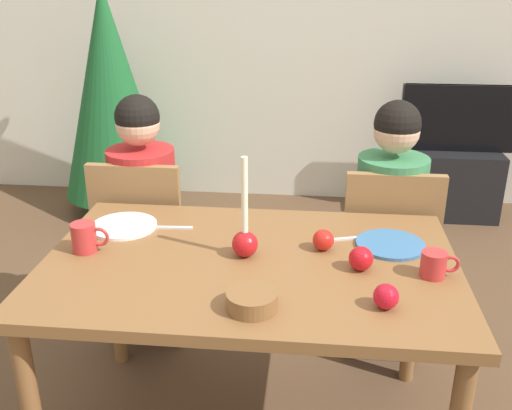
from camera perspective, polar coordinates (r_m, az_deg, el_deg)
back_wall at (r=4.35m, az=3.43°, el=17.41°), size 6.40×0.10×2.60m
dining_table at (r=2.01m, az=-0.60°, el=-7.54°), size 1.40×0.90×0.75m
chair_left at (r=2.72m, az=-10.91°, el=-3.30°), size 0.40×0.40×0.90m
chair_right at (r=2.63m, az=12.73°, el=-4.34°), size 0.40×0.40×0.90m
person_left_child at (r=2.72m, az=-10.81°, el=-1.91°), size 0.30×0.30×1.17m
person_right_child at (r=2.63m, az=12.76°, el=-2.91°), size 0.30×0.30×1.17m
tv_stand at (r=4.39m, az=18.57°, el=2.11°), size 0.64×0.40×0.48m
tv at (r=4.26m, az=19.34°, el=8.06°), size 0.79×0.05×0.46m
christmas_tree at (r=4.20m, az=-14.13°, el=10.73°), size 0.75×0.75×1.69m
candle_centerpiece at (r=1.96m, az=-1.10°, el=-3.15°), size 0.09×0.09×0.36m
plate_left at (r=2.26m, az=-12.88°, el=-2.03°), size 0.25×0.25×0.01m
plate_right at (r=2.12m, az=13.10°, el=-3.79°), size 0.24×0.24×0.01m
mug_left at (r=2.09m, az=-16.47°, el=-3.08°), size 0.13×0.09×0.10m
mug_right at (r=1.93m, az=17.16°, el=-5.60°), size 0.12×0.08×0.09m
fork_left at (r=2.22m, az=-8.55°, el=-2.21°), size 0.18×0.03×0.01m
fork_right at (r=2.13m, az=8.33°, el=-3.35°), size 0.18×0.07×0.01m
bowl_walnuts at (r=1.69m, az=-0.41°, el=-9.40°), size 0.15×0.15×0.05m
apple_near_candle at (r=2.03m, az=6.64°, el=-3.43°), size 0.08×0.08×0.08m
apple_by_left_plate at (r=1.73m, az=12.68°, el=-8.78°), size 0.08×0.08×0.08m
apple_by_right_mug at (r=1.92m, az=10.29°, el=-5.20°), size 0.08×0.08×0.08m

